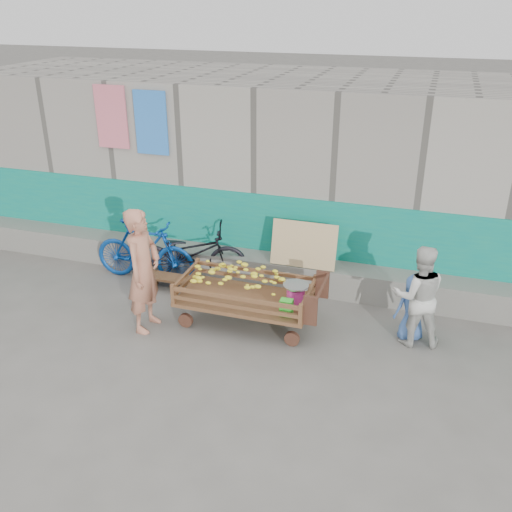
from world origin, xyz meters
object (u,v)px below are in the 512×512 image
(bicycle_dark, at_px, (190,253))
(bicycle_blue, at_px, (145,251))
(vendor_man, at_px, (143,271))
(bench, at_px, (174,281))
(woman, at_px, (418,296))
(child, at_px, (412,308))
(banana_cart, at_px, (243,287))

(bicycle_dark, xyz_separation_m, bicycle_blue, (-0.70, -0.20, 0.04))
(vendor_man, height_order, bicycle_blue, vendor_man)
(bench, xyz_separation_m, bicycle_dark, (0.11, 0.41, 0.31))
(bicycle_blue, bearing_deg, vendor_man, -152.76)
(bench, height_order, bicycle_dark, bicycle_dark)
(woman, distance_m, child, 0.25)
(bench, bearing_deg, vendor_man, -84.32)
(vendor_man, bearing_deg, bicycle_blue, 29.48)
(vendor_man, relative_size, bicycle_blue, 1.03)
(woman, bearing_deg, child, -66.58)
(banana_cart, xyz_separation_m, vendor_man, (-1.23, -0.49, 0.29))
(bench, distance_m, child, 3.63)
(bench, xyz_separation_m, bicycle_blue, (-0.59, 0.21, 0.34))
(child, bearing_deg, bicycle_dark, -37.30)
(banana_cart, distance_m, bicycle_blue, 2.10)
(child, height_order, bicycle_dark, bicycle_dark)
(bench, xyz_separation_m, vendor_man, (0.11, -1.08, 0.70))
(banana_cart, distance_m, vendor_man, 1.36)
(woman, relative_size, bicycle_dark, 0.77)
(vendor_man, bearing_deg, bench, 6.75)
(child, bearing_deg, vendor_man, -13.18)
(banana_cart, height_order, woman, woman)
(child, relative_size, bicycle_dark, 0.52)
(child, bearing_deg, bicycle_blue, -32.81)
(bench, xyz_separation_m, woman, (3.66, -0.35, 0.53))
(child, relative_size, bicycle_blue, 0.55)
(vendor_man, height_order, child, vendor_man)
(woman, bearing_deg, banana_cart, -6.63)
(child, xyz_separation_m, bicycle_dark, (-3.50, 0.68, 0.01))
(banana_cart, height_order, vendor_man, vendor_man)
(banana_cart, relative_size, vendor_man, 1.15)
(banana_cart, relative_size, woman, 1.44)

